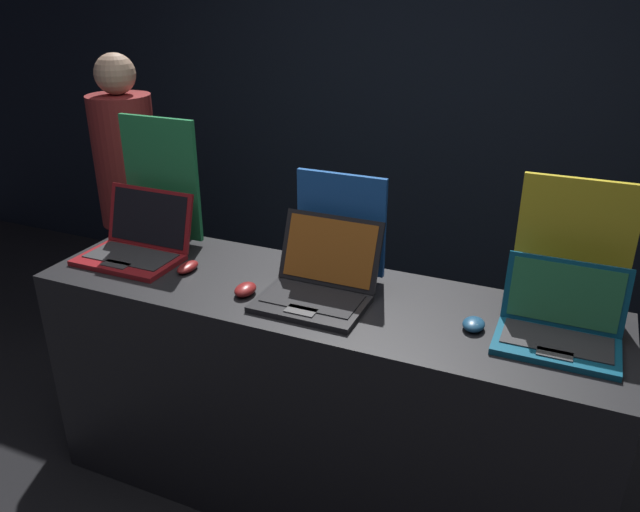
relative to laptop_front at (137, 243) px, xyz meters
name	(u,v)px	position (x,y,z in m)	size (l,w,h in m)	color
wall_back	(444,85)	(0.80, 1.79, 0.42)	(8.00, 0.05, 2.80)	black
display_counter	(317,399)	(0.80, -0.01, -0.52)	(2.10, 0.60, 0.92)	black
laptop_front	(137,243)	(0.00, 0.00, 0.00)	(0.40, 0.32, 0.25)	maroon
mouse_front	(188,267)	(0.26, -0.03, -0.04)	(0.06, 0.11, 0.03)	maroon
promo_stand_front	(162,183)	(0.00, 0.20, 0.19)	(0.36, 0.07, 0.53)	black
laptop_middle	(318,282)	(0.81, -0.04, 0.00)	(0.37, 0.36, 0.26)	black
mouse_middle	(245,289)	(0.56, -0.12, -0.04)	(0.07, 0.10, 0.04)	maroon
promo_stand_middle	(341,228)	(0.81, 0.17, 0.13)	(0.34, 0.07, 0.40)	black
laptop_back	(560,325)	(1.61, 0.00, 0.00)	(0.37, 0.26, 0.24)	#0F5170
mouse_back	(474,324)	(1.36, -0.03, -0.04)	(0.07, 0.09, 0.03)	navy
promo_stand_back	(573,251)	(1.61, 0.21, 0.16)	(0.36, 0.07, 0.47)	black
person_bystander	(133,210)	(-0.52, 0.60, -0.13)	(0.31, 0.31, 1.63)	#282833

